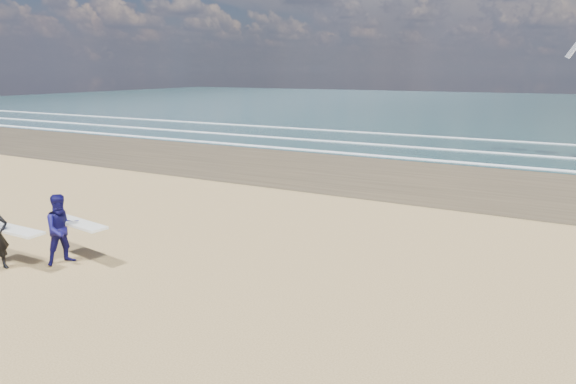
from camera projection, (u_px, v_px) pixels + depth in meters
The scene contains 1 object.
surfer_far at pixel (63, 229), 14.26m from camera, with size 2.25×1.35×1.99m.
Camera 1 is at (11.31, -7.83, 5.32)m, focal length 32.00 mm.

